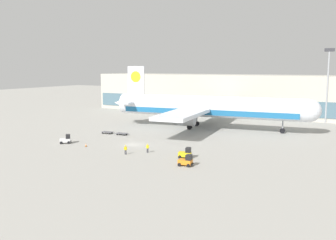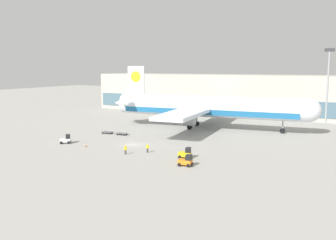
% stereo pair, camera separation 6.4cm
% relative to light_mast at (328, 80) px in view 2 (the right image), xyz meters
% --- Properties ---
extents(ground_plane, '(400.00, 400.00, 0.00)m').
position_rel_light_mast_xyz_m(ground_plane, '(-32.60, -54.99, -12.96)').
color(ground_plane, '#9E9B93').
extents(terminal_building, '(90.00, 18.20, 14.00)m').
position_rel_light_mast_xyz_m(terminal_building, '(-41.18, 9.05, -5.97)').
color(terminal_building, '#BCB7A8').
rests_on(terminal_building, ground_plane).
extents(light_mast, '(2.80, 0.50, 22.28)m').
position_rel_light_mast_xyz_m(light_mast, '(0.00, 0.00, 0.00)').
color(light_mast, '#9EA0A5').
rests_on(light_mast, ground_plane).
extents(airplane_main, '(57.95, 48.62, 17.00)m').
position_rel_light_mast_xyz_m(airplane_main, '(-27.78, -27.16, -7.12)').
color(airplane_main, silver).
rests_on(airplane_main, ground_plane).
extents(baggage_tug_foreground, '(2.61, 1.91, 2.00)m').
position_rel_light_mast_xyz_m(baggage_tug_foreground, '(-14.67, -65.15, -12.09)').
color(baggage_tug_foreground, orange).
rests_on(baggage_tug_foreground, ground_plane).
extents(baggage_tug_mid, '(2.77, 2.69, 2.00)m').
position_rel_light_mast_xyz_m(baggage_tug_mid, '(-46.42, -61.03, -12.09)').
color(baggage_tug_mid, silver).
rests_on(baggage_tug_mid, ground_plane).
extents(baggage_tug_far, '(2.72, 2.16, 2.00)m').
position_rel_light_mast_xyz_m(baggage_tug_far, '(-17.25, -60.15, -12.09)').
color(baggage_tug_far, yellow).
rests_on(baggage_tug_far, ground_plane).
extents(baggage_dolly_lead, '(3.76, 1.75, 0.48)m').
position_rel_light_mast_xyz_m(baggage_dolly_lead, '(-46.09, -46.83, -12.57)').
color(baggage_dolly_lead, '#56565B').
rests_on(baggage_dolly_lead, ground_plane).
extents(baggage_dolly_second, '(3.76, 1.75, 0.48)m').
position_rel_light_mast_xyz_m(baggage_dolly_second, '(-41.71, -46.61, -12.57)').
color(baggage_dolly_second, '#56565B').
rests_on(baggage_dolly_second, ground_plane).
extents(ground_crew_near, '(0.47, 0.40, 1.84)m').
position_rel_light_mast_xyz_m(ground_crew_near, '(-28.69, -63.25, -11.87)').
color(ground_crew_near, black).
rests_on(ground_crew_near, ground_plane).
extents(ground_crew_far, '(0.57, 0.26, 1.80)m').
position_rel_light_mast_xyz_m(ground_crew_far, '(-25.83, -59.82, -11.90)').
color(ground_crew_far, black).
rests_on(ground_crew_far, ground_plane).
extents(traffic_cone_near, '(0.40, 0.40, 0.73)m').
position_rel_light_mast_xyz_m(traffic_cone_near, '(-40.27, -61.46, -12.61)').
color(traffic_cone_near, black).
rests_on(traffic_cone_near, ground_plane).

